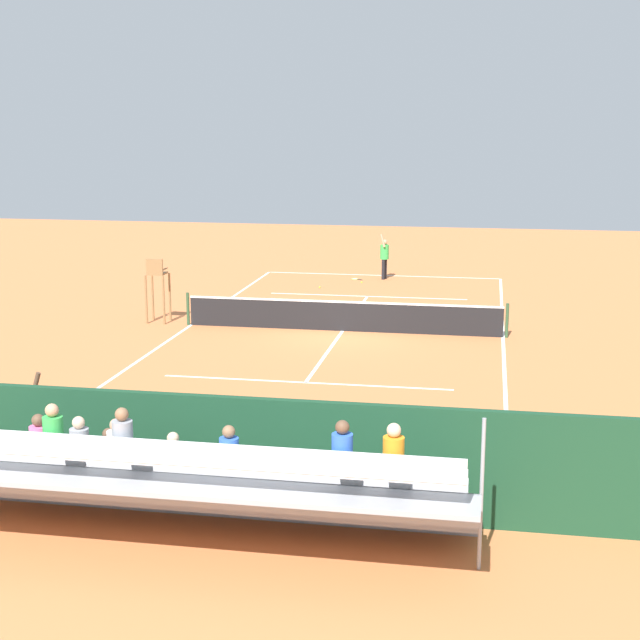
% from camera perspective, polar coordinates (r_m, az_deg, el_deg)
% --- Properties ---
extents(ground_plane, '(60.00, 60.00, 0.00)m').
position_cam_1_polar(ground_plane, '(29.66, 1.38, -0.67)').
color(ground_plane, '#D17542').
extents(court_line_markings, '(10.10, 22.20, 0.01)m').
position_cam_1_polar(court_line_markings, '(29.69, 1.40, -0.65)').
color(court_line_markings, white).
rests_on(court_line_markings, ground).
extents(tennis_net, '(10.30, 0.10, 1.07)m').
position_cam_1_polar(tennis_net, '(29.55, 1.39, 0.27)').
color(tennis_net, black).
rests_on(tennis_net, ground).
extents(backdrop_wall, '(18.00, 0.16, 2.00)m').
position_cam_1_polar(backdrop_wall, '(16.23, -6.40, -7.99)').
color(backdrop_wall, '#194228').
rests_on(backdrop_wall, ground).
extents(bleacher_stand, '(9.06, 2.40, 2.48)m').
position_cam_1_polar(bleacher_stand, '(15.01, -8.13, -9.79)').
color(bleacher_stand, '#9EA0A5').
rests_on(bleacher_stand, ground).
extents(umpire_chair, '(0.67, 0.67, 2.14)m').
position_cam_1_polar(umpire_chair, '(31.14, -9.90, 2.23)').
color(umpire_chair, olive).
rests_on(umpire_chair, ground).
extents(courtside_bench, '(1.80, 0.40, 0.93)m').
position_cam_1_polar(courtside_bench, '(16.50, 4.84, -9.26)').
color(courtside_bench, '#33383D').
rests_on(courtside_bench, ground).
extents(equipment_bag, '(0.90, 0.36, 0.36)m').
position_cam_1_polar(equipment_bag, '(16.79, -1.80, -10.22)').
color(equipment_bag, '#B22D2D').
rests_on(equipment_bag, ground).
extents(tennis_player, '(0.44, 0.56, 1.93)m').
position_cam_1_polar(tennis_player, '(39.29, 3.95, 3.96)').
color(tennis_player, black).
rests_on(tennis_player, ground).
extents(tennis_racket, '(0.57, 0.44, 0.03)m').
position_cam_1_polar(tennis_racket, '(39.32, 2.16, 2.51)').
color(tennis_racket, black).
rests_on(tennis_racket, ground).
extents(tennis_ball_near, '(0.07, 0.07, 0.07)m').
position_cam_1_polar(tennis_ball_near, '(38.42, 2.55, 2.31)').
color(tennis_ball_near, '#CCDB33').
rests_on(tennis_ball_near, ground).
extents(tennis_ball_far, '(0.07, 0.07, 0.07)m').
position_cam_1_polar(tennis_ball_far, '(37.25, -0.02, 2.01)').
color(tennis_ball_far, '#CCDB33').
rests_on(tennis_ball_far, ground).
extents(line_judge, '(0.40, 0.55, 1.93)m').
position_cam_1_polar(line_judge, '(18.42, -17.07, -5.95)').
color(line_judge, '#232328').
rests_on(line_judge, ground).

